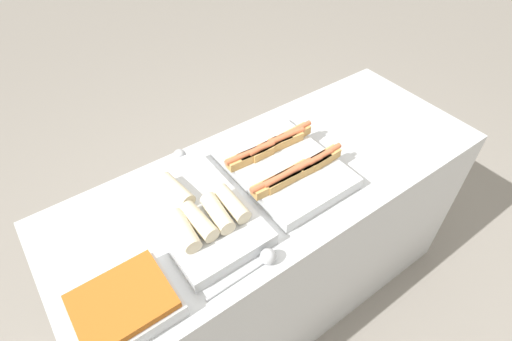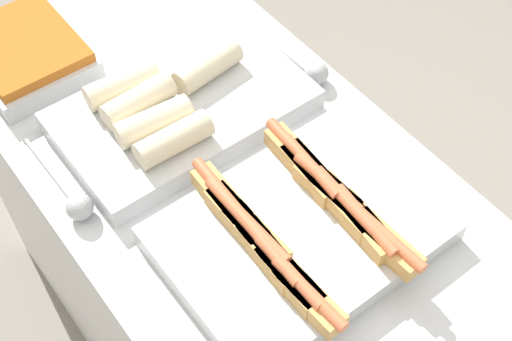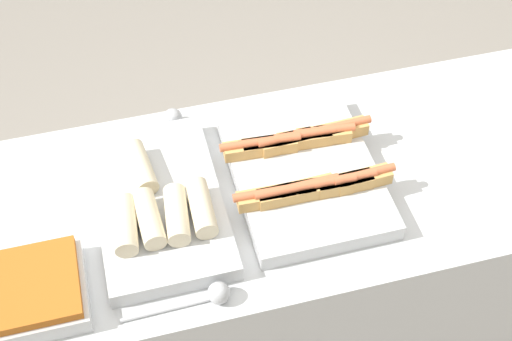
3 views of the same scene
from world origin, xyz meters
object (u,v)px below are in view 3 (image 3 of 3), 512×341
Objects in this scene: tray_wraps at (159,204)px; tray_side_front at (23,294)px; tray_hotdogs at (305,171)px; serving_spoon_near at (212,295)px; serving_spoon_far at (168,119)px.

tray_wraps reaches higher than tray_side_front.
tray_hotdogs is 1.71× the size of tray_side_front.
tray_wraps is at bearing 104.85° from serving_spoon_near.
tray_wraps is 0.29m from serving_spoon_near.
tray_hotdogs is 1.90× the size of serving_spoon_near.
tray_side_front is at bearing 165.88° from serving_spoon_near.
serving_spoon_near is at bearing -14.12° from tray_side_front.
serving_spoon_far is at bearing 48.91° from tray_side_front.
tray_hotdogs is at bearing 43.21° from serving_spoon_near.
serving_spoon_far is at bearing 136.83° from tray_hotdogs.
tray_side_front is (-0.73, -0.19, -0.00)m from tray_hotdogs.
tray_side_front is 1.12× the size of serving_spoon_far.
serving_spoon_near is at bearing -136.79° from tray_hotdogs.
serving_spoon_far is at bearing 76.33° from tray_wraps.
tray_hotdogs is at bearing 14.36° from tray_side_front.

